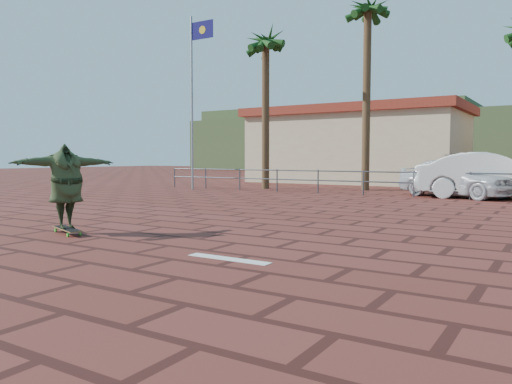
# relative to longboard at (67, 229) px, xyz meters

# --- Properties ---
(ground) EXTENTS (120.00, 120.00, 0.00)m
(ground) POSITION_rel_longboard_xyz_m (3.46, 0.89, -0.09)
(ground) COLOR maroon
(ground) RESTS_ON ground
(paint_stripe) EXTENTS (1.40, 0.22, 0.01)m
(paint_stripe) POSITION_rel_longboard_xyz_m (4.16, -0.31, -0.09)
(paint_stripe) COLOR white
(paint_stripe) RESTS_ON ground
(guardrail) EXTENTS (24.06, 0.06, 1.00)m
(guardrail) POSITION_rel_longboard_xyz_m (3.46, 12.89, 0.59)
(guardrail) COLOR #47494F
(guardrail) RESTS_ON ground
(flagpole) EXTENTS (1.30, 0.10, 8.00)m
(flagpole) POSITION_rel_longboard_xyz_m (-6.41, 11.89, 4.55)
(flagpole) COLOR gray
(flagpole) RESTS_ON ground
(palm_far_left) EXTENTS (2.40, 2.40, 8.25)m
(palm_far_left) POSITION_rel_longboard_xyz_m (-4.04, 14.39, 6.74)
(palm_far_left) COLOR brown
(palm_far_left) RESTS_ON ground
(palm_left) EXTENTS (2.40, 2.40, 9.45)m
(palm_left) POSITION_rel_longboard_xyz_m (0.46, 15.89, 7.86)
(palm_left) COLOR brown
(palm_left) RESTS_ON ground
(building_west) EXTENTS (12.60, 7.60, 4.50)m
(building_west) POSITION_rel_longboard_xyz_m (-2.54, 22.89, 2.19)
(building_west) COLOR beige
(building_west) RESTS_ON ground
(hill_front) EXTENTS (70.00, 18.00, 6.00)m
(hill_front) POSITION_rel_longboard_xyz_m (3.46, 50.89, 2.91)
(hill_front) COLOR #384C28
(hill_front) RESTS_ON ground
(hill_back) EXTENTS (35.00, 14.00, 8.00)m
(hill_back) POSITION_rel_longboard_xyz_m (-18.54, 56.89, 3.91)
(hill_back) COLOR #384C28
(hill_back) RESTS_ON ground
(longboard) EXTENTS (1.17, 0.63, 0.11)m
(longboard) POSITION_rel_longboard_xyz_m (0.00, 0.00, 0.00)
(longboard) COLOR olive
(longboard) RESTS_ON ground
(skateboarder) EXTENTS (1.13, 2.14, 1.68)m
(skateboarder) POSITION_rel_longboard_xyz_m (0.00, 0.00, 0.86)
(skateboarder) COLOR #314123
(skateboarder) RESTS_ON longboard
(car_silver) EXTENTS (4.87, 3.56, 1.54)m
(car_silver) POSITION_rel_longboard_xyz_m (4.81, 13.89, 0.68)
(car_silver) COLOR silver
(car_silver) RESTS_ON ground
(car_white) EXTENTS (5.43, 2.67, 1.71)m
(car_white) POSITION_rel_longboard_xyz_m (5.96, 13.89, 0.76)
(car_white) COLOR white
(car_white) RESTS_ON ground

